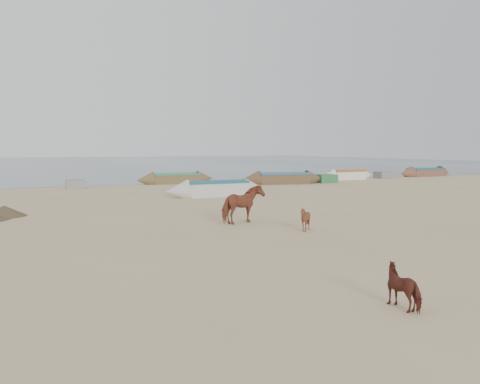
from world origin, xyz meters
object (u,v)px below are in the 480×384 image
at_px(calf_front, 305,219).
at_px(calf_right, 406,286).
at_px(cow_adult, 242,204).
at_px(near_canoe, 217,189).

bearing_deg(calf_front, calf_right, -22.07).
xyz_separation_m(cow_adult, calf_front, (1.24, -2.23, -0.28)).
distance_m(calf_front, calf_right, 7.30).
bearing_deg(calf_right, cow_adult, -34.81).
bearing_deg(cow_adult, calf_front, -169.62).
xyz_separation_m(calf_front, calf_right, (-2.22, -6.95, -0.04)).
height_order(cow_adult, near_canoe, cow_adult).
bearing_deg(near_canoe, cow_adult, -106.33).
distance_m(cow_adult, calf_right, 9.24).
bearing_deg(near_canoe, calf_right, -102.09).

